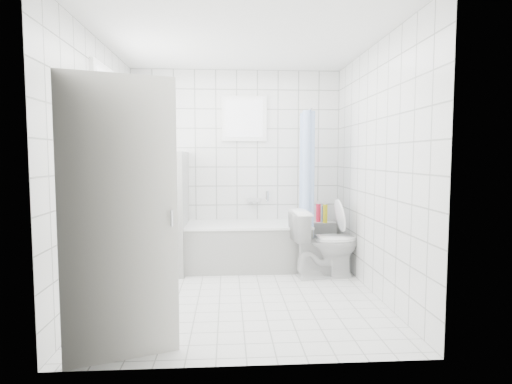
{
  "coord_description": "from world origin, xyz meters",
  "views": [
    {
      "loc": [
        -0.13,
        -4.33,
        1.44
      ],
      "look_at": [
        0.18,
        0.35,
        1.05
      ],
      "focal_mm": 30.0,
      "sensor_mm": 36.0,
      "label": 1
    }
  ],
  "objects": [
    {
      "name": "ground",
      "position": [
        0.0,
        0.0,
        0.0
      ],
      "size": [
        3.0,
        3.0,
        0.0
      ],
      "primitive_type": "plane",
      "color": "white",
      "rests_on": "ground"
    },
    {
      "name": "ceiling",
      "position": [
        0.0,
        0.0,
        2.6
      ],
      "size": [
        3.0,
        3.0,
        0.0
      ],
      "primitive_type": "plane",
      "rotation": [
        3.14,
        0.0,
        0.0
      ],
      "color": "white",
      "rests_on": "ground"
    },
    {
      "name": "wall_back",
      "position": [
        0.0,
        1.5,
        1.3
      ],
      "size": [
        2.8,
        0.02,
        2.6
      ],
      "primitive_type": "cube",
      "color": "white",
      "rests_on": "ground"
    },
    {
      "name": "wall_front",
      "position": [
        0.0,
        -1.5,
        1.3
      ],
      "size": [
        2.8,
        0.02,
        2.6
      ],
      "primitive_type": "cube",
      "color": "white",
      "rests_on": "ground"
    },
    {
      "name": "wall_left",
      "position": [
        -1.4,
        0.0,
        1.3
      ],
      "size": [
        0.02,
        3.0,
        2.6
      ],
      "primitive_type": "cube",
      "color": "white",
      "rests_on": "ground"
    },
    {
      "name": "wall_right",
      "position": [
        1.4,
        0.0,
        1.3
      ],
      "size": [
        0.02,
        3.0,
        2.6
      ],
      "primitive_type": "cube",
      "color": "white",
      "rests_on": "ground"
    },
    {
      "name": "window_left",
      "position": [
        -1.35,
        0.3,
        1.6
      ],
      "size": [
        0.01,
        0.9,
        1.4
      ],
      "primitive_type": "cube",
      "color": "white",
      "rests_on": "wall_left"
    },
    {
      "name": "window_back",
      "position": [
        0.1,
        1.46,
        1.95
      ],
      "size": [
        0.5,
        0.01,
        0.5
      ],
      "primitive_type": "cube",
      "color": "white",
      "rests_on": "wall_back"
    },
    {
      "name": "window_sill",
      "position": [
        -1.31,
        0.3,
        0.86
      ],
      "size": [
        0.18,
        1.02,
        0.08
      ],
      "primitive_type": "cube",
      "color": "white",
      "rests_on": "wall_left"
    },
    {
      "name": "door",
      "position": [
        -0.87,
        -1.34,
        1.0
      ],
      "size": [
        0.77,
        0.31,
        2.0
      ],
      "primitive_type": "cube",
      "rotation": [
        0.0,
        0.0,
        -1.22
      ],
      "color": "silver",
      "rests_on": "ground"
    },
    {
      "name": "bathtub",
      "position": [
        0.13,
        1.12,
        0.29
      ],
      "size": [
        1.59,
        0.77,
        0.58
      ],
      "color": "white",
      "rests_on": "ground"
    },
    {
      "name": "partition_wall",
      "position": [
        -0.73,
        1.07,
        0.75
      ],
      "size": [
        0.15,
        0.85,
        1.5
      ],
      "primitive_type": "cube",
      "color": "white",
      "rests_on": "ground"
    },
    {
      "name": "tiled_ledge",
      "position": [
        1.13,
        1.38,
        0.28
      ],
      "size": [
        0.4,
        0.24,
        0.55
      ],
      "primitive_type": "cube",
      "color": "white",
      "rests_on": "ground"
    },
    {
      "name": "toilet",
      "position": [
        1.03,
        0.65,
        0.41
      ],
      "size": [
        0.84,
        0.54,
        0.82
      ],
      "primitive_type": "imported",
      "rotation": [
        0.0,
        0.0,
        1.68
      ],
      "color": "white",
      "rests_on": "ground"
    },
    {
      "name": "curtain_rod",
      "position": [
        0.86,
        1.1,
        2.0
      ],
      "size": [
        0.02,
        0.8,
        0.02
      ],
      "primitive_type": "cylinder",
      "rotation": [
        1.57,
        0.0,
        0.0
      ],
      "color": "silver",
      "rests_on": "wall_back"
    },
    {
      "name": "shower_curtain",
      "position": [
        0.86,
        0.97,
        1.1
      ],
      "size": [
        0.14,
        0.48,
        1.78
      ],
      "primitive_type": null,
      "color": "#4472C9",
      "rests_on": "curtain_rod"
    },
    {
      "name": "tub_faucet",
      "position": [
        0.23,
        1.46,
        0.85
      ],
      "size": [
        0.18,
        0.06,
        0.06
      ],
      "primitive_type": "cube",
      "color": "silver",
      "rests_on": "wall_back"
    },
    {
      "name": "sill_bottles",
      "position": [
        -1.3,
        0.25,
        1.03
      ],
      "size": [
        0.15,
        0.8,
        0.29
      ],
      "color": "silver",
      "rests_on": "window_sill"
    },
    {
      "name": "ledge_bottles",
      "position": [
        1.16,
        1.36,
        0.67
      ],
      "size": [
        0.15,
        0.15,
        0.25
      ],
      "color": "#EE1C3D",
      "rests_on": "tiled_ledge"
    }
  ]
}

